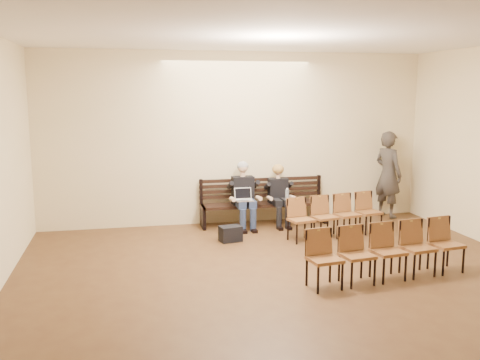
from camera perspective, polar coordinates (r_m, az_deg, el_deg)
The scene contains 11 objects.
ground at distance 6.70m, azimuth 8.95°, elevation -14.47°, with size 10.00×10.00×0.00m, color #55381D.
room_walls at distance 6.87m, azimuth 7.10°, elevation 7.98°, with size 8.02×10.01×3.51m.
bench at distance 10.99m, azimuth 2.54°, elevation -3.60°, with size 2.60×0.90×0.45m, color black.
seated_man at distance 10.68m, azimuth 0.42°, elevation -1.68°, with size 0.53×0.74×1.28m, color black, non-canonical shape.
seated_woman at distance 10.88m, azimuth 4.21°, elevation -1.97°, with size 0.48×0.66×1.11m, color black, non-canonical shape.
laptop at distance 10.47m, azimuth 0.48°, elevation -2.29°, with size 0.34×0.27×0.25m, color silver.
water_bottle at distance 10.66m, azimuth 5.04°, elevation -2.13°, with size 0.07×0.07×0.25m, color silver.
bag at distance 9.78m, azimuth -1.02°, elevation -5.75°, with size 0.38×0.26×0.28m, color black.
passerby at distance 11.93m, azimuth 15.54°, elevation 1.25°, with size 0.78×0.51×2.15m, color #37312D.
chair_row_front at distance 10.19m, azimuth 10.20°, elevation -3.81°, with size 1.92×0.43×0.79m, color brown.
chair_row_back at distance 8.08m, azimuth 15.54°, elevation -7.40°, with size 2.51×0.45×0.82m, color brown.
Camera 1 is at (-2.29, -5.69, 2.70)m, focal length 40.00 mm.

